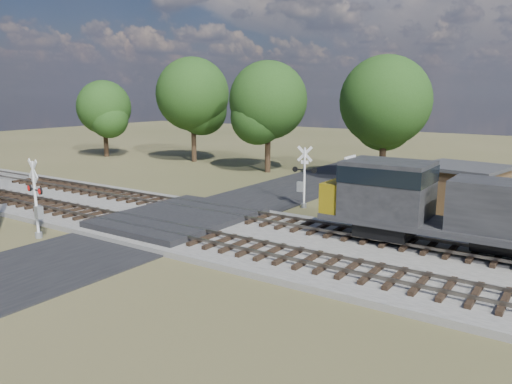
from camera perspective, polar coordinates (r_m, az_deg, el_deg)
The scene contains 10 objects.
ground at distance 29.99m, azimuth -9.30°, elevation -3.83°, with size 160.00×160.00×0.00m, color #464826.
ballast_bed at distance 24.86m, azimuth 8.69°, elevation -6.64°, with size 140.00×10.00×0.30m, color gray.
road at distance 29.98m, azimuth -9.30°, elevation -3.76°, with size 7.00×60.00×0.08m, color black.
crossing_panel at distance 30.26m, azimuth -8.67°, elevation -3.06°, with size 7.00×9.00×0.62m, color #262628.
track_near at distance 26.42m, azimuth -7.35°, elevation -4.92°, with size 140.00×2.60×0.33m.
track_far at distance 30.21m, azimuth -1.08°, elevation -2.76°, with size 140.00×2.60×0.33m.
crossing_signal_near at distance 29.15m, azimuth -23.76°, elevation -1.46°, with size 1.73×0.44×4.33m.
crossing_signal_far at distance 34.00m, azimuth 5.40°, elevation 1.12°, with size 1.70×0.47×4.25m.
equipment_shed at distance 33.93m, azimuth 22.38°, elevation 0.12°, with size 5.61×5.61×3.30m.
treeline at distance 44.04m, azimuth 15.97°, elevation 9.77°, with size 78.84×9.93×11.63m.
Camera 1 is at (20.00, -20.95, 7.76)m, focal length 35.00 mm.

